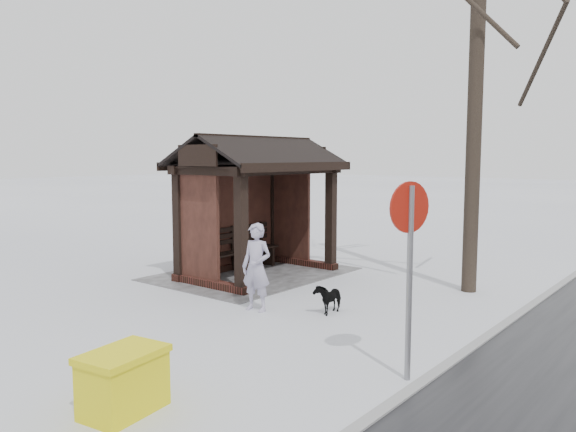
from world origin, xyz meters
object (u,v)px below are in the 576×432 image
object	(u,v)px
bus_shelter	(253,178)
pedestrian	(256,267)
dog	(328,298)
road_sign	(409,238)
grit_bin	(123,381)

from	to	relation	value
bus_shelter	pedestrian	bearing A→B (deg)	43.40
pedestrian	dog	world-z (taller)	pedestrian
bus_shelter	pedestrian	world-z (taller)	bus_shelter
dog	road_sign	bearing A→B (deg)	-42.44
dog	road_sign	size ratio (longest dim) A/B	0.26
pedestrian	grit_bin	distance (m)	4.07
bus_shelter	road_sign	bearing A→B (deg)	58.99
bus_shelter	dog	xyz separation A→B (m)	(1.50, 3.08, -1.91)
bus_shelter	pedestrian	distance (m)	3.29
grit_bin	dog	bearing A→B (deg)	177.81
bus_shelter	dog	distance (m)	3.92
bus_shelter	pedestrian	xyz separation A→B (m)	(2.16, 2.04, -1.41)
pedestrian	dog	size ratio (longest dim) A/B	2.47
pedestrian	dog	bearing A→B (deg)	24.13
bus_shelter	pedestrian	size ratio (longest dim) A/B	2.38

